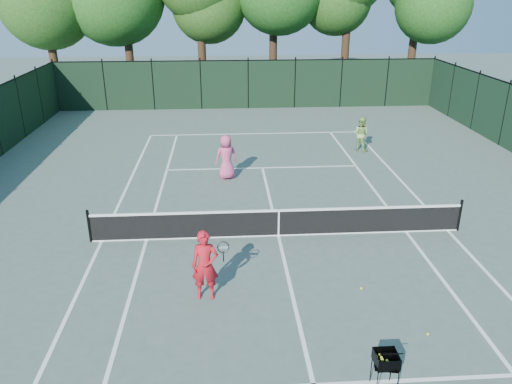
{
  "coord_description": "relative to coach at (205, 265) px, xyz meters",
  "views": [
    {
      "loc": [
        -1.64,
        -13.93,
        7.25
      ],
      "look_at": [
        -0.64,
        1.0,
        1.1
      ],
      "focal_mm": 35.0,
      "sensor_mm": 36.0,
      "label": 1
    }
  ],
  "objects": [
    {
      "name": "baseline_far",
      "position": [
        2.18,
        15.1,
        -0.91
      ],
      "size": [
        10.97,
        0.1,
        0.01
      ],
      "primitive_type": "cube",
      "color": "white",
      "rests_on": "ground"
    },
    {
      "name": "sideline_doubles_right",
      "position": [
        7.66,
        3.21,
        -0.91
      ],
      "size": [
        0.1,
        23.77,
        0.01
      ],
      "primitive_type": "cube",
      "color": "white",
      "rests_on": "ground"
    },
    {
      "name": "coach",
      "position": [
        0.0,
        0.0,
        0.0
      ],
      "size": [
        0.94,
        0.62,
        1.83
      ],
      "rotation": [
        0.0,
        0.0,
        -0.02
      ],
      "color": "red",
      "rests_on": "ground"
    },
    {
      "name": "player_green",
      "position": [
        7.04,
        11.8,
        -0.1
      ],
      "size": [
        1.0,
        0.98,
        1.63
      ],
      "rotation": [
        0.0,
        0.0,
        2.46
      ],
      "color": "#8FB95C",
      "rests_on": "ground"
    },
    {
      "name": "tennis_net",
      "position": [
        2.18,
        3.21,
        -0.44
      ],
      "size": [
        11.69,
        0.09,
        1.06
      ],
      "color": "black",
      "rests_on": "ground"
    },
    {
      "name": "sideline_doubles_left",
      "position": [
        -3.31,
        3.21,
        -0.91
      ],
      "size": [
        0.1,
        23.77,
        0.01
      ],
      "primitive_type": "cube",
      "color": "white",
      "rests_on": "ground"
    },
    {
      "name": "service_line_far",
      "position": [
        2.18,
        9.61,
        -0.91
      ],
      "size": [
        8.23,
        0.1,
        0.01
      ],
      "primitive_type": "cube",
      "color": "white",
      "rests_on": "ground"
    },
    {
      "name": "ground",
      "position": [
        2.18,
        3.21,
        -0.92
      ],
      "size": [
        90.0,
        90.0,
        0.0
      ],
      "primitive_type": "plane",
      "color": "#4C5C52",
      "rests_on": "ground"
    },
    {
      "name": "player_pink",
      "position": [
        0.62,
        8.45,
        -0.0
      ],
      "size": [
        1.02,
        0.8,
        1.83
      ],
      "rotation": [
        0.0,
        0.0,
        3.42
      ],
      "color": "#D34A7B",
      "rests_on": "ground"
    },
    {
      "name": "center_service_line",
      "position": [
        2.18,
        3.21,
        -0.91
      ],
      "size": [
        0.1,
        12.8,
        0.01
      ],
      "primitive_type": "cube",
      "color": "white",
      "rests_on": "ground"
    },
    {
      "name": "fence_far",
      "position": [
        2.18,
        21.21,
        0.58
      ],
      "size": [
        24.0,
        0.05,
        3.0
      ],
      "primitive_type": "cube",
      "color": "black",
      "rests_on": "ground"
    },
    {
      "name": "sideline_singles_left",
      "position": [
        -1.94,
        3.21,
        -0.91
      ],
      "size": [
        0.1,
        23.77,
        0.01
      ],
      "primitive_type": "cube",
      "color": "white",
      "rests_on": "ground"
    },
    {
      "name": "sideline_singles_right",
      "position": [
        6.29,
        3.21,
        -0.91
      ],
      "size": [
        0.1,
        23.77,
        0.01
      ],
      "primitive_type": "cube",
      "color": "white",
      "rests_on": "ground"
    },
    {
      "name": "ball_hopper",
      "position": [
        3.51,
        -3.36,
        -0.21
      ],
      "size": [
        0.52,
        0.52,
        0.84
      ],
      "rotation": [
        0.0,
        0.0,
        -0.21
      ],
      "color": "black",
      "rests_on": "ground"
    },
    {
      "name": "loose_ball_midcourt",
      "position": [
        4.0,
        0.06,
        -0.88
      ],
      "size": [
        0.07,
        0.07,
        0.07
      ],
      "primitive_type": "sphere",
      "color": "#DDEC30",
      "rests_on": "ground"
    },
    {
      "name": "loose_ball_near_cart",
      "position": [
        5.01,
        -1.85,
        -0.88
      ],
      "size": [
        0.07,
        0.07,
        0.07
      ],
      "primitive_type": "sphere",
      "color": "yellow",
      "rests_on": "ground"
    }
  ]
}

